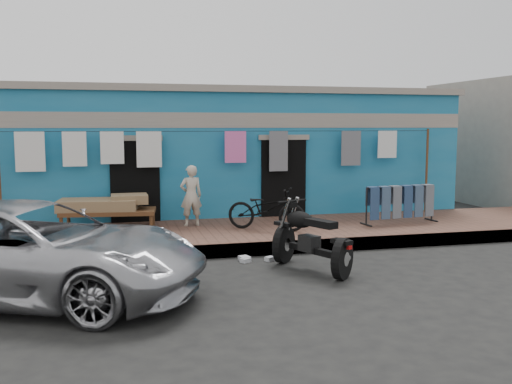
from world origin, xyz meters
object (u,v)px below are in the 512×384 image
(seated_person, at_px, (191,196))
(motorcycle, at_px, (311,237))
(charpoy, at_px, (109,213))
(bicycle, at_px, (266,204))
(car, at_px, (30,250))
(jeans_rack, at_px, (400,204))

(seated_person, distance_m, motorcycle, 3.74)
(motorcycle, bearing_deg, charpoy, 109.46)
(bicycle, bearing_deg, charpoy, 106.35)
(bicycle, height_order, charpoy, bicycle)
(car, xyz_separation_m, bicycle, (4.24, 3.06, 0.08))
(seated_person, xyz_separation_m, jeans_rack, (4.59, -0.78, -0.23))
(motorcycle, bearing_deg, car, 162.76)
(car, xyz_separation_m, charpoy, (1.04, 3.99, -0.11))
(seated_person, relative_size, charpoy, 0.62)
(car, relative_size, charpoy, 2.34)
(car, relative_size, jeans_rack, 2.71)
(bicycle, xyz_separation_m, motorcycle, (0.11, -2.51, -0.22))
(motorcycle, height_order, jeans_rack, motorcycle)
(car, relative_size, bicycle, 3.00)
(car, relative_size, seated_person, 3.78)
(seated_person, height_order, motorcycle, seated_person)
(car, height_order, bicycle, car)
(seated_person, xyz_separation_m, motorcycle, (1.57, -3.38, -0.34))
(car, xyz_separation_m, motorcycle, (4.35, 0.55, -0.14))
(bicycle, relative_size, motorcycle, 0.90)
(seated_person, distance_m, bicycle, 1.71)
(jeans_rack, bearing_deg, bicycle, -178.36)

